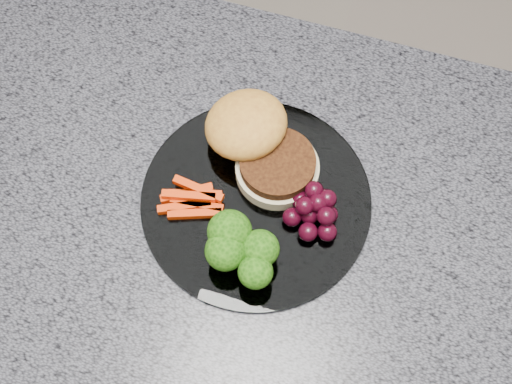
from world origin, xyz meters
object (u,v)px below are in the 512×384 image
at_px(plate, 256,201).
at_px(burger, 257,142).
at_px(grape_bunch, 315,210).
at_px(island_cabinet, 228,327).

xyz_separation_m(plate, burger, (-0.02, 0.06, 0.03)).
bearing_deg(grape_bunch, burger, 144.43).
distance_m(island_cabinet, grape_bunch, 0.51).
xyz_separation_m(burger, grape_bunch, (0.08, -0.06, -0.01)).
relative_size(island_cabinet, plate, 4.62).
bearing_deg(burger, island_cabinet, -83.65).
xyz_separation_m(island_cabinet, plate, (0.04, 0.04, 0.47)).
relative_size(island_cabinet, burger, 7.20).
xyz_separation_m(plate, grape_bunch, (0.07, -0.00, 0.02)).
distance_m(burger, grape_bunch, 0.10).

